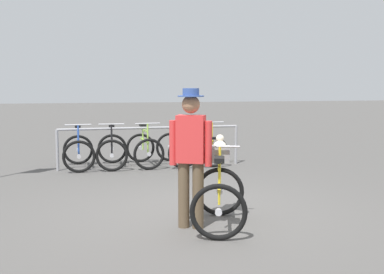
# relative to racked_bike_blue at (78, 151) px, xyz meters

# --- Properties ---
(ground_plane) EXTENTS (80.00, 80.00, 0.00)m
(ground_plane) POSITION_rel_racked_bike_blue_xyz_m (1.62, -3.82, -0.37)
(ground_plane) COLOR #514F4C
(bike_rack_rail) EXTENTS (3.91, 0.08, 0.88)m
(bike_rack_rail) POSITION_rel_racked_bike_blue_xyz_m (1.51, -0.17, 0.32)
(bike_rack_rail) COLOR #99999E
(bike_rack_rail) RESTS_ON ground
(racked_bike_blue) EXTENTS (0.70, 1.11, 0.97)m
(racked_bike_blue) POSITION_rel_racked_bike_blue_xyz_m (0.00, 0.00, 0.00)
(racked_bike_blue) COLOR black
(racked_bike_blue) RESTS_ON ground
(racked_bike_black) EXTENTS (0.73, 1.13, 0.97)m
(racked_bike_black) POSITION_rel_racked_bike_blue_xyz_m (0.70, 0.00, -0.00)
(racked_bike_black) COLOR black
(racked_bike_black) RESTS_ON ground
(racked_bike_lime) EXTENTS (0.73, 1.12, 0.97)m
(racked_bike_lime) POSITION_rel_racked_bike_blue_xyz_m (1.40, 0.01, -0.00)
(racked_bike_lime) COLOR black
(racked_bike_lime) RESTS_ON ground
(racked_bike_white) EXTENTS (0.77, 1.15, 0.97)m
(racked_bike_white) POSITION_rel_racked_bike_blue_xyz_m (2.10, 0.01, -0.00)
(racked_bike_white) COLOR black
(racked_bike_white) RESTS_ON ground
(racked_bike_yellow) EXTENTS (0.72, 1.12, 0.97)m
(racked_bike_yellow) POSITION_rel_racked_bike_blue_xyz_m (2.80, 0.01, 0.00)
(racked_bike_yellow) COLOR black
(racked_bike_yellow) RESTS_ON ground
(featured_bicycle) EXTENTS (0.94, 1.25, 1.09)m
(featured_bicycle) POSITION_rel_racked_bike_blue_xyz_m (1.81, -4.45, 0.12)
(featured_bicycle) COLOR black
(featured_bicycle) RESTS_ON ground
(person_with_featured_bike) EXTENTS (0.49, 0.32, 1.72)m
(person_with_featured_bike) POSITION_rel_racked_bike_blue_xyz_m (1.42, -4.52, 0.58)
(person_with_featured_bike) COLOR brown
(person_with_featured_bike) RESTS_ON ground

